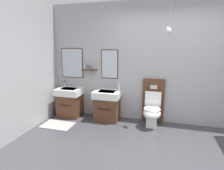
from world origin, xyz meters
The scene contains 11 objects.
ground_plane centered at (0.00, 0.00, -0.05)m, with size 6.67×4.69×0.10m, color #3D3D42.
wall_back centered at (-0.02, 1.68, 1.33)m, with size 5.47×0.50×2.67m.
wall_left centered at (-2.68, 0.00, 1.33)m, with size 0.12×3.49×2.67m, color #A8A8AA.
bath_mat centered at (-2.18, 0.81, 0.01)m, with size 0.68×0.44×0.01m, color #9E9993.
vanity_sink_left centered at (-2.18, 1.41, 0.37)m, with size 0.60×0.50×0.70m.
tap_on_left_sink centered at (-2.18, 1.59, 0.77)m, with size 0.03×0.13×0.11m.
vanity_sink_right centered at (-1.22, 1.41, 0.37)m, with size 0.60×0.50×0.70m.
tap_on_right_sink centered at (-1.22, 1.59, 0.77)m, with size 0.03×0.13×0.11m.
toilet centered at (-0.18, 1.42, 0.38)m, with size 0.48×0.62×1.00m.
toothbrush_cup centered at (-2.40, 1.58, 0.76)m, with size 0.07×0.07×0.19m.
soap_dispenser centered at (-0.98, 1.59, 0.77)m, with size 0.06×0.06×0.18m.
Camera 1 is at (-0.03, -2.46, 1.75)m, focal length 29.17 mm.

